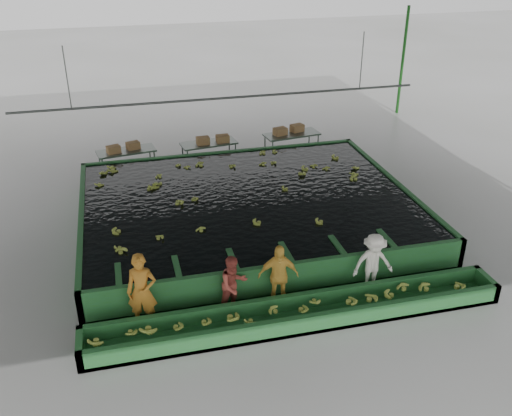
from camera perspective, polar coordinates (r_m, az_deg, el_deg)
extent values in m
plane|color=gray|center=(16.54, 0.43, -3.85)|extent=(80.00, 80.00, 0.00)
cube|color=slate|center=(14.63, 0.50, 13.23)|extent=(20.00, 22.00, 0.04)
cube|color=black|center=(17.42, -0.81, 1.00)|extent=(9.70, 7.70, 0.00)
cylinder|color=#59605B|center=(19.85, -3.26, 10.91)|extent=(0.08, 0.08, 14.00)
cylinder|color=#59605B|center=(19.32, -18.38, 12.23)|extent=(0.04, 0.04, 2.00)
cylinder|color=#59605B|center=(21.11, 10.53, 14.28)|extent=(0.04, 0.04, 2.00)
imported|color=#BE7622|center=(13.28, -11.34, -8.18)|extent=(0.78, 0.60, 1.89)
imported|color=#A74236|center=(13.57, -2.27, -7.70)|extent=(0.89, 0.79, 1.52)
imported|color=#F7C347|center=(13.75, 2.24, -6.80)|extent=(1.03, 0.55, 1.67)
imported|color=white|center=(14.56, 11.63, -5.44)|extent=(1.07, 0.65, 1.61)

